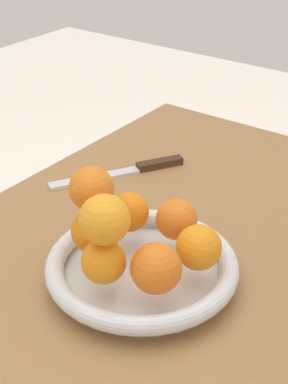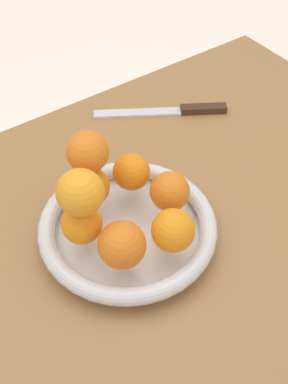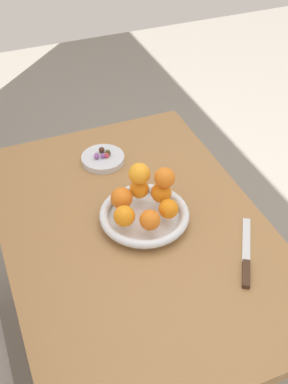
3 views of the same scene
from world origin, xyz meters
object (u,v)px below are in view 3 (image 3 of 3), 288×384
object	(u,v)px
candy_ball_2	(97,155)
candy_ball_7	(108,153)
orange_2	(139,189)
orange_5	(150,220)
knife	(246,257)
candy_ball_3	(108,152)
orange_7	(139,174)
candy_ball_1	(103,156)
fruit_bowl	(144,216)
orange_4	(124,216)
candy_ball_0	(107,156)
candy_ball_6	(107,155)
candy_dish	(103,159)
orange_3	(122,198)
candy_ball_5	(97,157)
orange_0	(169,209)
orange_6	(165,178)
orange_1	(161,193)
dining_table	(136,248)
candy_ball_4	(102,150)

from	to	relation	value
candy_ball_2	candy_ball_7	distance (m)	0.04
orange_2	orange_5	world-z (taller)	orange_5
orange_2	knife	size ratio (longest dim) A/B	0.25
candy_ball_2	candy_ball_3	xyz separation A→B (m)	(0.00, -0.04, 0.00)
orange_7	candy_ball_1	world-z (taller)	orange_7
fruit_bowl	orange_5	size ratio (longest dim) A/B	4.48
orange_4	orange_5	distance (m)	0.07
candy_ball_7	candy_ball_0	bearing A→B (deg)	142.85
candy_ball_0	knife	xyz separation A→B (m)	(-0.55, -0.22, -0.03)
candy_ball_2	knife	xyz separation A→B (m)	(-0.57, -0.25, -0.02)
fruit_bowl	candy_ball_6	distance (m)	0.32
candy_dish	orange_3	bearing A→B (deg)	173.66
candy_ball_5	knife	distance (m)	0.61
orange_7	candy_ball_0	distance (m)	0.27
orange_3	orange_4	bearing A→B (deg)	165.81
orange_0	orange_2	world-z (taller)	same
knife	candy_ball_6	bearing A→B (deg)	21.29
orange_0	orange_2	xyz separation A→B (m)	(0.11, 0.05, 0.00)
orange_6	candy_ball_2	distance (m)	0.35
orange_1	candy_ball_0	bearing A→B (deg)	14.95
candy_dish	candy_ball_1	world-z (taller)	candy_ball_1
fruit_bowl	candy_ball_7	xyz separation A→B (m)	(0.32, 0.01, 0.01)
orange_6	candy_ball_5	bearing A→B (deg)	21.10
orange_6	candy_ball_1	distance (m)	0.33
fruit_bowl	knife	bearing A→B (deg)	-139.55
candy_ball_2	candy_ball_6	size ratio (longest dim) A/B	0.99
fruit_bowl	candy_ball_1	xyz separation A→B (m)	(0.32, 0.02, 0.01)
dining_table	orange_1	xyz separation A→B (m)	(0.04, -0.10, 0.16)
orange_5	candy_ball_0	xyz separation A→B (m)	(0.38, 0.00, -0.04)
orange_6	candy_ball_5	size ratio (longest dim) A/B	3.43
candy_ball_0	dining_table	bearing A→B (deg)	176.00
candy_ball_2	candy_ball_4	distance (m)	0.03
candy_ball_3	candy_ball_2	bearing A→B (deg)	93.88
candy_ball_1	candy_ball_5	distance (m)	0.02
dining_table	candy_ball_2	world-z (taller)	candy_ball_2
dining_table	orange_4	bearing A→B (deg)	107.02
candy_ball_7	candy_ball_6	bearing A→B (deg)	138.35
candy_ball_1	candy_ball_4	world-z (taller)	candy_ball_4
fruit_bowl	orange_1	xyz separation A→B (m)	(0.02, -0.06, 0.05)
dining_table	orange_7	bearing A→B (deg)	-29.49
fruit_bowl	orange_0	world-z (taller)	orange_0
orange_3	candy_ball_1	bearing A→B (deg)	-6.21
candy_ball_7	orange_0	bearing A→B (deg)	-170.48
fruit_bowl	candy_ball_4	bearing A→B (deg)	3.11
dining_table	orange_0	size ratio (longest dim) A/B	18.93
orange_2	candy_ball_2	distance (m)	0.27
orange_4	orange_5	world-z (taller)	orange_4
orange_0	orange_4	bearing A→B (deg)	82.15
orange_2	orange_3	size ratio (longest dim) A/B	0.89
candy_ball_2	candy_dish	bearing A→B (deg)	-101.50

